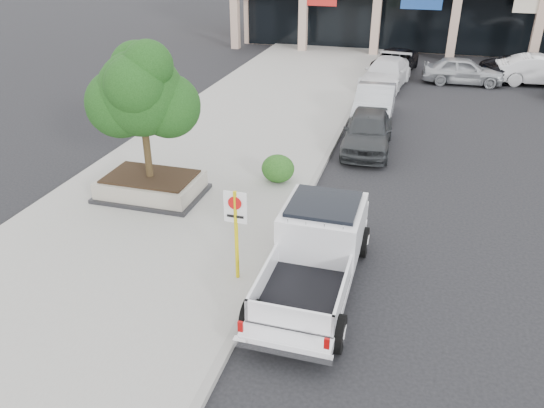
# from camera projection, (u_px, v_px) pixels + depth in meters

# --- Properties ---
(ground) EXTENTS (120.00, 120.00, 0.00)m
(ground) POSITION_uv_depth(u_px,v_px,m) (329.00, 284.00, 12.81)
(ground) COLOR black
(ground) RESTS_ON ground
(sidewalk) EXTENTS (8.00, 52.00, 0.15)m
(sidewalk) POSITION_uv_depth(u_px,v_px,m) (210.00, 164.00, 19.26)
(sidewalk) COLOR gray
(sidewalk) RESTS_ON ground
(curb) EXTENTS (0.20, 52.00, 0.15)m
(curb) POSITION_uv_depth(u_px,v_px,m) (317.00, 176.00, 18.29)
(curb) COLOR gray
(curb) RESTS_ON ground
(planter) EXTENTS (3.20, 2.20, 0.68)m
(planter) POSITION_uv_depth(u_px,v_px,m) (151.00, 186.00, 16.67)
(planter) COLOR black
(planter) RESTS_ON sidewalk
(planter_tree) EXTENTS (2.90, 2.55, 4.00)m
(planter_tree) POSITION_uv_depth(u_px,v_px,m) (147.00, 93.00, 15.43)
(planter_tree) COLOR #2F2312
(planter_tree) RESTS_ON planter
(no_parking_sign) EXTENTS (0.55, 0.09, 2.30)m
(no_parking_sign) POSITION_uv_depth(u_px,v_px,m) (236.00, 224.00, 12.15)
(no_parking_sign) COLOR #DBC30B
(no_parking_sign) RESTS_ON sidewalk
(hedge) EXTENTS (1.10, 0.99, 0.93)m
(hedge) POSITION_uv_depth(u_px,v_px,m) (278.00, 169.00, 17.53)
(hedge) COLOR #194313
(hedge) RESTS_ON sidewalk
(pickup_truck) EXTENTS (2.14, 5.72, 1.80)m
(pickup_truck) POSITION_uv_depth(u_px,v_px,m) (314.00, 256.00, 12.27)
(pickup_truck) COLOR white
(pickup_truck) RESTS_ON ground
(curb_car_a) EXTENTS (1.98, 4.54, 1.52)m
(curb_car_a) POSITION_uv_depth(u_px,v_px,m) (368.00, 131.00, 20.44)
(curb_car_a) COLOR #2C2E31
(curb_car_a) RESTS_ON ground
(curb_car_b) EXTENTS (1.75, 4.74, 1.55)m
(curb_car_b) POSITION_uv_depth(u_px,v_px,m) (374.00, 104.00, 23.60)
(curb_car_b) COLOR #AFB2B7
(curb_car_b) RESTS_ON ground
(curb_car_c) EXTENTS (2.75, 5.40, 1.50)m
(curb_car_c) POSITION_uv_depth(u_px,v_px,m) (386.00, 73.00, 28.82)
(curb_car_c) COLOR silver
(curb_car_c) RESTS_ON ground
(curb_car_d) EXTENTS (2.75, 5.06, 1.35)m
(curb_car_d) POSITION_uv_depth(u_px,v_px,m) (395.00, 61.00, 31.87)
(curb_car_d) COLOR black
(curb_car_d) RESTS_ON ground
(lot_car_a) EXTENTS (4.41, 1.89, 1.49)m
(lot_car_a) POSITION_uv_depth(u_px,v_px,m) (463.00, 71.00, 29.40)
(lot_car_a) COLOR #A8ABB0
(lot_car_a) RESTS_ON ground
(lot_car_b) EXTENTS (4.94, 1.96, 1.60)m
(lot_car_b) POSITION_uv_depth(u_px,v_px,m) (542.00, 71.00, 29.18)
(lot_car_b) COLOR silver
(lot_car_b) RESTS_ON ground
(lot_car_d) EXTENTS (5.64, 4.00, 1.43)m
(lot_car_d) POSITION_uv_depth(u_px,v_px,m) (529.00, 68.00, 30.08)
(lot_car_d) COLOR black
(lot_car_d) RESTS_ON ground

